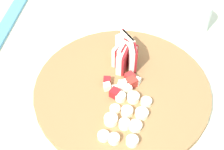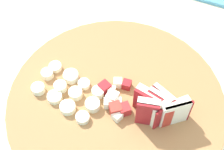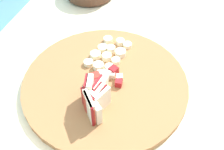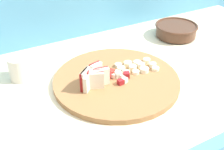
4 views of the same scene
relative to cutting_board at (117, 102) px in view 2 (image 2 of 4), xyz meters
The scene contains 4 objects.
cutting_board is the anchor object (origin of this frame).
apple_wedge_fan 0.09m from the cutting_board, behind, with size 0.10×0.06×0.07m.
apple_dice_pile 0.02m from the cutting_board, 79.98° to the left, with size 0.08×0.09×0.02m.
banana_slice_rows 0.09m from the cutting_board, 13.34° to the left, with size 0.14×0.11×0.02m.
Camera 2 is at (-0.22, 0.29, 1.51)m, focal length 53.37 mm.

